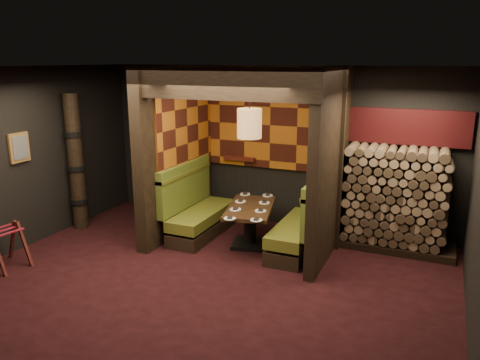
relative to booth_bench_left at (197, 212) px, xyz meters
name	(u,v)px	position (x,y,z in m)	size (l,w,h in m)	color
floor	(201,285)	(0.96, -1.65, -0.41)	(6.50, 5.50, 0.02)	black
ceiling	(196,67)	(0.96, -1.65, 2.46)	(6.50, 5.50, 0.02)	black
wall_back	(273,147)	(0.96, 1.11, 1.02)	(6.50, 0.02, 2.85)	black
wall_front	(23,268)	(0.96, -4.41, 1.02)	(6.50, 0.02, 2.85)	black
wall_left	(13,161)	(-2.30, -1.65, 1.02)	(0.02, 5.50, 2.85)	black
partition_left	(176,152)	(-0.39, 0.00, 1.02)	(0.20, 2.20, 2.85)	black
partition_right	(331,165)	(2.26, 0.05, 1.02)	(0.15, 2.10, 2.85)	black
header_beam	(220,84)	(0.94, -0.95, 2.23)	(2.85, 0.18, 0.44)	black
tapa_back_panel	(271,125)	(0.94, 1.06, 1.42)	(2.40, 0.06, 1.55)	#AF5B15
tapa_side_panel	(186,126)	(-0.27, 0.17, 1.45)	(0.04, 1.85, 1.45)	#AF5B15
lacquer_shelf	(240,158)	(0.36, 1.00, 0.78)	(0.60, 0.12, 0.07)	#501911
booth_bench_left	(197,212)	(0.00, 0.00, 0.00)	(0.68, 1.60, 1.14)	black
booth_bench_right	(303,227)	(1.89, 0.00, 0.00)	(0.68, 1.60, 1.14)	black
dining_table	(250,220)	(1.04, -0.12, 0.03)	(0.95, 1.39, 0.67)	black
place_settings	(250,206)	(1.04, -0.12, 0.28)	(0.86, 1.54, 0.03)	white
pendant_lamp	(249,123)	(1.04, -0.17, 1.60)	(0.38, 0.38, 1.07)	#9F6C3C
framed_picture	(19,148)	(-2.25, -1.55, 1.22)	(0.05, 0.36, 0.46)	olive
luggage_rack	(5,245)	(-1.91, -2.29, -0.06)	(0.70, 0.55, 0.69)	#481511
totem_column	(76,163)	(-2.09, -0.55, 0.79)	(0.31, 0.31, 2.40)	black
firewood_stack	(401,200)	(3.25, 0.70, 0.42)	(1.73, 0.70, 1.64)	black
mosaic_header	(409,127)	(3.25, 1.03, 1.52)	(1.83, 0.10, 0.56)	maroon
bay_front_post	(340,162)	(2.35, 0.31, 1.02)	(0.08, 0.08, 2.85)	black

